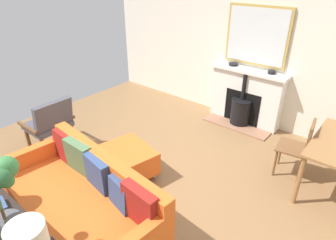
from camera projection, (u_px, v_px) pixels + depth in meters
name	position (u px, v px, depth m)	size (l,w,h in m)	color
ground_plane	(138.00, 186.00, 3.86)	(5.54, 6.04, 0.01)	olive
wall_left	(245.00, 44.00, 5.08)	(0.12, 6.04, 2.80)	silver
fireplace	(245.00, 100.00, 5.24)	(0.58, 1.37, 1.03)	#93664C
mirror_over_mantel	(257.00, 36.00, 4.81)	(0.04, 1.09, 0.98)	tan
mantel_bowl_near	(233.00, 64.00, 5.18)	(0.16, 0.16, 0.04)	black
mantel_bowl_far	(272.00, 72.00, 4.77)	(0.13, 0.13, 0.06)	black
sofa	(83.00, 201.00, 3.11)	(1.10, 2.09, 0.83)	#B2B2B7
ottoman	(128.00, 160.00, 3.96)	(0.74, 0.83, 0.41)	#B2B2B7
armchair_accent	(50.00, 121.00, 4.45)	(0.68, 0.61, 0.87)	brown
table_lamp_far_end	(28.00, 239.00, 1.84)	(0.25, 0.25, 0.43)	#B2B2B7
dining_chair_near_fireplace	(300.00, 145.00, 3.83)	(0.45, 0.45, 0.85)	brown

